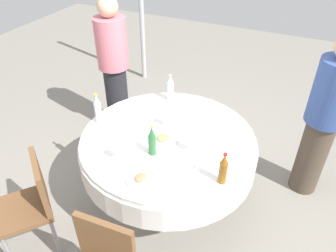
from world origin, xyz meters
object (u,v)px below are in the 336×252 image
at_px(person_near, 114,66).
at_px(plate_front, 208,112).
at_px(bottle_clear_far, 98,109).
at_px(bottle_green_mid, 152,141).
at_px(plate_south, 141,179).
at_px(wine_glass_outer, 191,140).
at_px(wine_glass_north, 118,148).
at_px(person_mid, 325,118).
at_px(bottle_amber_west, 223,169).
at_px(chair_north, 31,201).
at_px(wine_glass_west, 168,116).
at_px(dining_table, 168,150).
at_px(bottle_clear_near, 170,88).
at_px(plate_left, 227,144).
at_px(plate_rear, 163,139).

bearing_deg(person_near, plate_front, -66.55).
bearing_deg(bottle_clear_far, person_near, 24.31).
bearing_deg(bottle_green_mid, bottle_clear_far, 74.03).
bearing_deg(plate_south, wine_glass_outer, -23.15).
height_order(wine_glass_north, person_near, person_near).
height_order(plate_south, person_mid, person_mid).
relative_size(bottle_amber_west, plate_south, 1.24).
height_order(wine_glass_outer, chair_north, wine_glass_outer).
bearing_deg(wine_glass_west, dining_table, -154.98).
distance_m(bottle_clear_near, bottle_clear_far, 0.75).
xyz_separation_m(plate_front, person_near, (0.29, 1.22, 0.09)).
bearing_deg(bottle_amber_west, person_near, 55.90).
bearing_deg(plate_south, person_near, 39.07).
bearing_deg(wine_glass_outer, bottle_clear_far, 88.85).
xyz_separation_m(wine_glass_west, person_near, (0.64, 0.97, -0.01)).
relative_size(bottle_clear_near, wine_glass_west, 1.83).
xyz_separation_m(wine_glass_west, chair_north, (-1.04, 0.67, -0.33)).
bearing_deg(person_mid, bottle_amber_west, -61.71).
bearing_deg(plate_left, bottle_amber_west, -168.25).
height_order(bottle_clear_far, wine_glass_outer, bottle_clear_far).
xyz_separation_m(bottle_green_mid, plate_left, (0.36, -0.51, -0.12)).
distance_m(bottle_clear_near, bottle_green_mid, 0.84).
relative_size(plate_front, plate_left, 1.03).
relative_size(bottle_green_mid, chair_north, 0.31).
distance_m(dining_table, wine_glass_north, 0.54).
bearing_deg(bottle_clear_near, wine_glass_west, -157.31).
xyz_separation_m(bottle_green_mid, wine_glass_west, (0.38, 0.04, -0.02)).
relative_size(wine_glass_west, plate_south, 0.69).
xyz_separation_m(bottle_green_mid, wine_glass_outer, (0.16, -0.26, -0.02)).
xyz_separation_m(dining_table, plate_front, (0.49, -0.18, 0.15)).
relative_size(bottle_clear_near, plate_front, 1.16).
xyz_separation_m(bottle_clear_far, plate_left, (0.18, -1.14, -0.13)).
distance_m(bottle_green_mid, wine_glass_north, 0.27).
xyz_separation_m(plate_left, plate_south, (-0.66, 0.45, 0.00)).
bearing_deg(wine_glass_west, person_near, 56.58).
xyz_separation_m(wine_glass_north, chair_north, (-0.49, 0.50, -0.33)).
height_order(bottle_clear_near, person_mid, person_mid).
bearing_deg(bottle_clear_far, plate_rear, -89.39).
bearing_deg(bottle_clear_near, bottle_green_mid, -164.69).
height_order(plate_south, plate_rear, same).
relative_size(wine_glass_north, person_near, 0.09).
xyz_separation_m(bottle_amber_west, wine_glass_outer, (0.23, 0.34, -0.02)).
bearing_deg(plate_rear, plate_left, -71.13).
bearing_deg(person_mid, chair_north, -80.92).
xyz_separation_m(person_mid, chair_north, (-1.61, 1.90, -0.32)).
height_order(dining_table, bottle_clear_near, bottle_clear_near).
bearing_deg(bottle_amber_west, dining_table, 61.76).
bearing_deg(plate_front, plate_rear, 159.29).
height_order(bottle_clear_near, bottle_amber_west, bottle_clear_near).
xyz_separation_m(bottle_clear_near, bottle_green_mid, (-0.81, -0.22, -0.00)).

